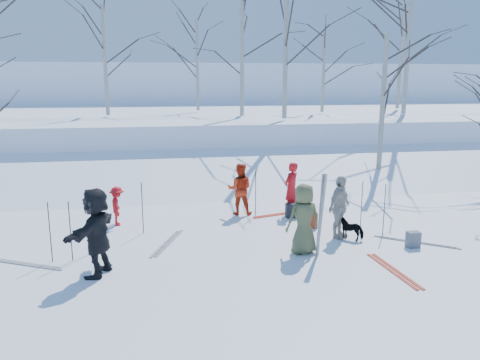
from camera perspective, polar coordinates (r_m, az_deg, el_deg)
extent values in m
plane|color=white|center=(11.20, 1.30, -8.13)|extent=(120.00, 120.00, 0.00)
cube|color=white|center=(17.82, -2.96, 0.07)|extent=(70.00, 9.49, 4.12)
cube|color=white|center=(27.54, -5.44, 6.12)|extent=(70.00, 18.00, 2.20)
cube|color=white|center=(48.39, -7.36, 9.86)|extent=(90.00, 30.00, 6.00)
imported|color=#505533|center=(10.66, 7.77, -4.72)|extent=(0.86, 0.63, 1.61)
imported|color=red|center=(13.72, 6.26, -1.03)|extent=(0.67, 0.64, 1.54)
imported|color=red|center=(13.62, -0.02, -1.12)|extent=(0.84, 0.72, 1.51)
imported|color=red|center=(13.08, -14.73, -3.08)|extent=(0.44, 0.72, 1.07)
imported|color=beige|center=(11.83, 12.03, -3.26)|extent=(0.95, 0.90, 1.58)
imported|color=black|center=(9.83, -17.10, -6.05)|extent=(1.10, 1.76, 1.81)
imported|color=black|center=(11.97, 13.44, -5.73)|extent=(0.69, 0.62, 0.54)
cube|color=silver|center=(10.48, 9.77, -4.27)|extent=(0.11, 0.17, 1.90)
cube|color=silver|center=(10.49, 9.88, -4.26)|extent=(0.15, 0.23, 1.89)
cylinder|color=black|center=(10.89, -22.16, -5.93)|extent=(0.02, 0.02, 1.34)
cylinder|color=black|center=(10.79, -19.97, -5.91)|extent=(0.02, 0.02, 1.34)
cylinder|color=black|center=(13.45, 1.90, -1.65)|extent=(0.02, 0.02, 1.34)
cylinder|color=black|center=(12.19, -11.81, -3.39)|extent=(0.02, 0.02, 1.34)
cylinder|color=black|center=(12.30, 17.17, -3.53)|extent=(0.02, 0.02, 1.34)
cylinder|color=black|center=(12.51, 14.59, -3.12)|extent=(0.02, 0.02, 1.34)
cylinder|color=black|center=(11.19, -17.58, -5.11)|extent=(0.02, 0.02, 1.34)
cube|color=#A33019|center=(12.66, 8.61, -4.84)|extent=(0.32, 0.22, 0.42)
cube|color=#595B61|center=(11.83, 20.36, -6.81)|extent=(0.30, 0.20, 0.38)
cube|color=black|center=(13.51, 6.35, -3.73)|extent=(0.34, 0.24, 0.40)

